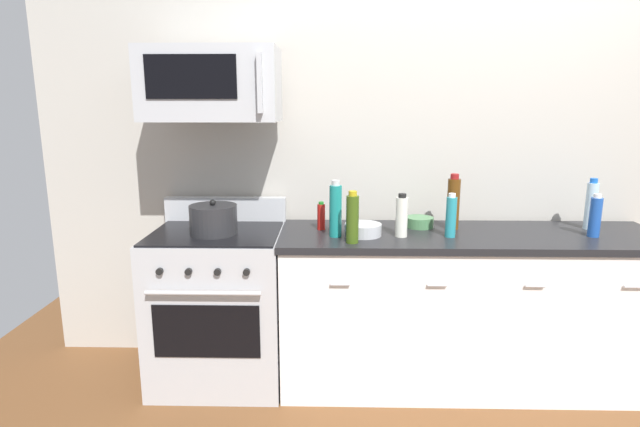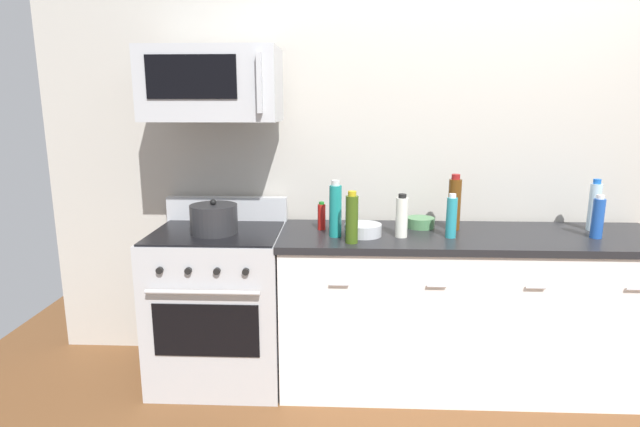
% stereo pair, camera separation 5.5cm
% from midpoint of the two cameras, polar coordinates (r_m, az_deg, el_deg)
% --- Properties ---
extents(ground_plane, '(6.34, 6.34, 0.00)m').
position_cam_midpoint_polar(ground_plane, '(3.38, 15.13, -17.41)').
color(ground_plane, brown).
extents(back_wall, '(5.29, 0.10, 2.70)m').
position_cam_midpoint_polar(back_wall, '(3.36, 14.78, 6.73)').
color(back_wall, '#B7B2A8').
rests_on(back_wall, ground_plane).
extents(counter_unit, '(2.20, 0.66, 0.92)m').
position_cam_midpoint_polar(counter_unit, '(3.18, 15.60, -10.18)').
color(counter_unit, white).
rests_on(counter_unit, ground_plane).
extents(range_oven, '(0.76, 0.69, 1.07)m').
position_cam_midpoint_polar(range_oven, '(3.16, -11.66, -9.93)').
color(range_oven, '#B7BABF').
rests_on(range_oven, ground_plane).
extents(microwave, '(0.74, 0.44, 0.40)m').
position_cam_midpoint_polar(microwave, '(2.98, -12.56, 13.89)').
color(microwave, '#B7BABF').
extents(bottle_wine_amber, '(0.07, 0.07, 0.33)m').
position_cam_midpoint_polar(bottle_wine_amber, '(3.09, 14.16, 1.15)').
color(bottle_wine_amber, '#59330F').
rests_on(bottle_wine_amber, countertop_slab).
extents(bottle_vinegar_white, '(0.07, 0.07, 0.24)m').
position_cam_midpoint_polar(bottle_vinegar_white, '(2.86, 8.56, -0.31)').
color(bottle_vinegar_white, silver).
rests_on(bottle_vinegar_white, countertop_slab).
extents(bottle_water_clear, '(0.07, 0.07, 0.30)m').
position_cam_midpoint_polar(bottle_water_clear, '(3.38, 27.61, 0.84)').
color(bottle_water_clear, silver).
rests_on(bottle_water_clear, countertop_slab).
extents(bottle_soda_blue, '(0.06, 0.06, 0.24)m').
position_cam_midpoint_polar(bottle_soda_blue, '(3.20, 27.94, -0.29)').
color(bottle_soda_blue, '#1E4CA5').
rests_on(bottle_soda_blue, countertop_slab).
extents(bottle_sparkling_teal, '(0.07, 0.07, 0.32)m').
position_cam_midpoint_polar(bottle_sparkling_teal, '(2.82, 1.19, 0.39)').
color(bottle_sparkling_teal, '#197F7A').
rests_on(bottle_sparkling_teal, countertop_slab).
extents(bottle_dish_soap, '(0.06, 0.06, 0.25)m').
position_cam_midpoint_polar(bottle_dish_soap, '(2.90, 13.89, -0.31)').
color(bottle_dish_soap, teal).
rests_on(bottle_dish_soap, countertop_slab).
extents(bottle_hot_sauce_red, '(0.05, 0.05, 0.17)m').
position_cam_midpoint_polar(bottle_hot_sauce_red, '(2.99, -0.39, -0.33)').
color(bottle_hot_sauce_red, '#B21914').
rests_on(bottle_hot_sauce_red, countertop_slab).
extents(bottle_olive_oil, '(0.07, 0.07, 0.28)m').
position_cam_midpoint_polar(bottle_olive_oil, '(2.70, 3.06, -0.55)').
color(bottle_olive_oil, '#385114').
rests_on(bottle_olive_oil, countertop_slab).
extents(bowl_steel_prep, '(0.21, 0.21, 0.07)m').
position_cam_midpoint_polar(bowl_steel_prep, '(2.88, 4.28, -1.75)').
color(bowl_steel_prep, '#B2B5BA').
rests_on(bowl_steel_prep, countertop_slab).
extents(bowl_green_glaze, '(0.17, 0.17, 0.06)m').
position_cam_midpoint_polar(bowl_green_glaze, '(3.11, 10.55, -0.91)').
color(bowl_green_glaze, '#477A4C').
rests_on(bowl_green_glaze, countertop_slab).
extents(stockpot, '(0.27, 0.27, 0.20)m').
position_cam_midpoint_polar(stockpot, '(2.95, -12.34, -0.65)').
color(stockpot, '#262628').
rests_on(stockpot, range_oven).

